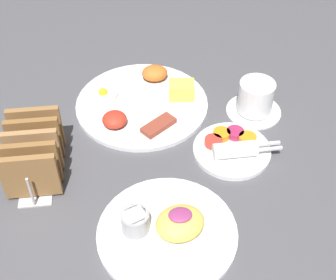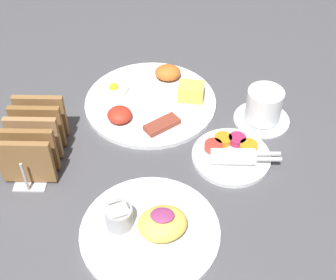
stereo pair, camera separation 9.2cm
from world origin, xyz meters
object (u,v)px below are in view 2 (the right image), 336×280
(plate_foreground, at_px, (150,228))
(coffee_cup, at_px, (264,107))
(plate_condiments, at_px, (232,154))
(toast_rack, at_px, (34,140))
(plate_breakfast, at_px, (152,100))

(plate_foreground, xyz_separation_m, coffee_cup, (0.23, 0.30, 0.02))
(plate_condiments, distance_m, toast_rack, 0.38)
(plate_breakfast, distance_m, plate_condiments, 0.24)
(toast_rack, bearing_deg, plate_foreground, -37.29)
(plate_breakfast, bearing_deg, plate_condiments, -45.44)
(plate_condiments, height_order, plate_foreground, plate_foreground)
(plate_condiments, distance_m, coffee_cup, 0.14)
(plate_breakfast, distance_m, toast_rack, 0.28)
(plate_foreground, distance_m, toast_rack, 0.29)
(plate_breakfast, height_order, plate_foreground, plate_foreground)
(plate_condiments, relative_size, plate_foreground, 0.71)
(plate_condiments, xyz_separation_m, coffee_cup, (0.07, 0.12, 0.02))
(plate_condiments, height_order, coffee_cup, coffee_cup)
(plate_foreground, bearing_deg, coffee_cup, 52.56)
(plate_foreground, distance_m, coffee_cup, 0.37)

